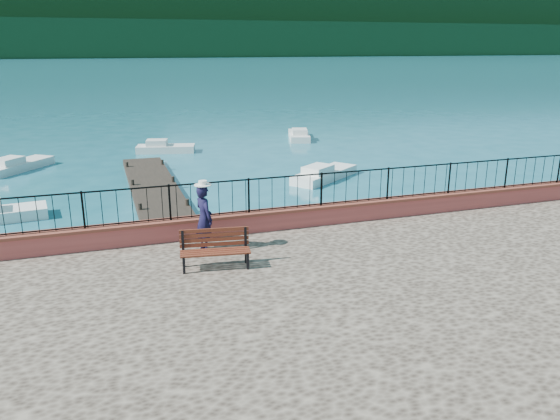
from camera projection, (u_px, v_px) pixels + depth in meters
ground at (305, 328)px, 12.69m from camera, size 2000.00×2000.00×0.00m
parapet at (259, 221)px, 15.61m from camera, size 28.00×0.46×0.58m
railing at (259, 195)px, 15.39m from camera, size 27.00×0.05×0.95m
dock at (158, 198)px, 22.92m from camera, size 2.00×16.00×0.30m
far_forest at (97, 39)px, 282.22m from camera, size 900.00×60.00×18.00m
foothills at (94, 18)px, 332.86m from camera, size 900.00×120.00×44.00m
companion_hill at (309, 51)px, 587.58m from camera, size 448.00×384.00×180.00m
park_bench at (215, 256)px, 13.01m from camera, size 1.72×0.78×0.92m
person at (204, 218)px, 13.97m from camera, size 0.58×0.72×1.74m
hat at (203, 183)px, 13.70m from camera, size 0.44×0.44×0.12m
boat_2 at (325, 171)px, 26.65m from camera, size 4.18×3.52×0.80m
boat_3 at (18, 163)px, 28.54m from camera, size 3.48×4.01×0.80m
boat_4 at (166, 146)px, 33.33m from camera, size 3.68×2.07×0.80m
boat_5 at (299, 133)px, 38.07m from camera, size 2.38×4.13×0.80m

